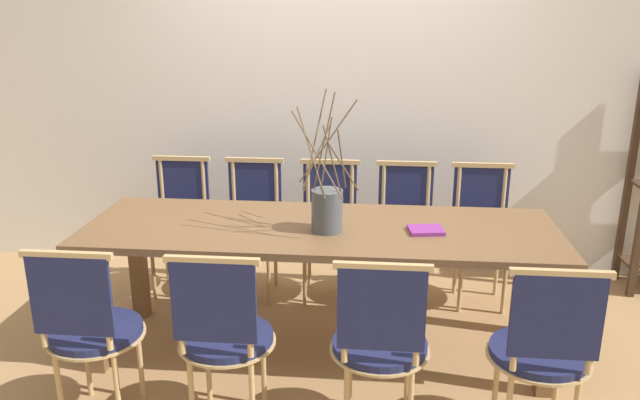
{
  "coord_description": "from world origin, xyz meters",
  "views": [
    {
      "loc": [
        0.3,
        -3.22,
        1.92
      ],
      "look_at": [
        0.0,
        0.0,
        0.92
      ],
      "focal_mm": 35.0,
      "sensor_mm": 36.0,
      "label": 1
    }
  ],
  "objects_px": {
    "chair_near_center": "(380,340)",
    "vase_centerpiece": "(327,208)",
    "book_stack": "(426,230)",
    "dining_table": "(320,243)",
    "chair_far_center": "(328,225)"
  },
  "relations": [
    {
      "from": "dining_table",
      "to": "vase_centerpiece",
      "type": "bearing_deg",
      "value": -58.59
    },
    {
      "from": "dining_table",
      "to": "book_stack",
      "type": "height_order",
      "value": "book_stack"
    },
    {
      "from": "chair_near_center",
      "to": "vase_centerpiece",
      "type": "bearing_deg",
      "value": 113.51
    },
    {
      "from": "dining_table",
      "to": "chair_near_center",
      "type": "relative_size",
      "value": 2.79
    },
    {
      "from": "chair_near_center",
      "to": "vase_centerpiece",
      "type": "height_order",
      "value": "vase_centerpiece"
    },
    {
      "from": "dining_table",
      "to": "vase_centerpiece",
      "type": "relative_size",
      "value": 3.48
    },
    {
      "from": "dining_table",
      "to": "vase_centerpiece",
      "type": "height_order",
      "value": "vase_centerpiece"
    },
    {
      "from": "chair_far_center",
      "to": "book_stack",
      "type": "bearing_deg",
      "value": 126.65
    },
    {
      "from": "vase_centerpiece",
      "to": "book_stack",
      "type": "bearing_deg",
      "value": 3.26
    },
    {
      "from": "vase_centerpiece",
      "to": "chair_far_center",
      "type": "bearing_deg",
      "value": 94.12
    },
    {
      "from": "chair_near_center",
      "to": "chair_far_center",
      "type": "relative_size",
      "value": 1.0
    },
    {
      "from": "chair_near_center",
      "to": "chair_far_center",
      "type": "height_order",
      "value": "same"
    },
    {
      "from": "vase_centerpiece",
      "to": "book_stack",
      "type": "relative_size",
      "value": 3.73
    },
    {
      "from": "vase_centerpiece",
      "to": "chair_near_center",
      "type": "bearing_deg",
      "value": -66.49
    },
    {
      "from": "dining_table",
      "to": "chair_near_center",
      "type": "bearing_deg",
      "value": -65.68
    }
  ]
}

